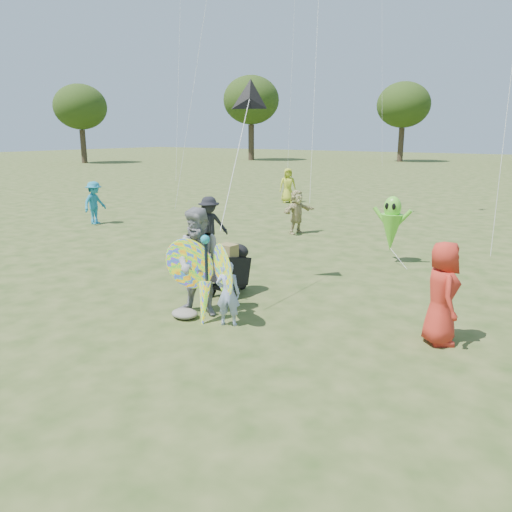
# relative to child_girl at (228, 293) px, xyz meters

# --- Properties ---
(ground) EXTENTS (160.00, 160.00, 0.00)m
(ground) POSITION_rel_child_girl_xyz_m (0.26, -0.72, -0.58)
(ground) COLOR #51592B
(ground) RESTS_ON ground
(child_girl) EXTENTS (0.50, 0.43, 1.16)m
(child_girl) POSITION_rel_child_girl_xyz_m (0.00, 0.00, 0.00)
(child_girl) COLOR #92A2CF
(child_girl) RESTS_ON ground
(adult_man) EXTENTS (1.15, 1.00, 2.01)m
(adult_man) POSITION_rel_child_girl_xyz_m (-0.73, 0.13, 0.42)
(adult_man) COLOR gray
(adult_man) RESTS_ON ground
(grey_bag) EXTENTS (0.51, 0.42, 0.16)m
(grey_bag) POSITION_rel_child_girl_xyz_m (-0.87, -0.17, -0.50)
(grey_bag) COLOR slate
(grey_bag) RESTS_ON ground
(crowd_a) EXTENTS (0.87, 0.97, 1.67)m
(crowd_a) POSITION_rel_child_girl_xyz_m (3.27, 1.28, 0.25)
(crowd_a) COLOR red
(crowd_a) RESTS_ON ground
(crowd_b) EXTENTS (1.11, 1.18, 1.60)m
(crowd_b) POSITION_rel_child_girl_xyz_m (-3.66, 4.01, 0.22)
(crowd_b) COLOR black
(crowd_b) RESTS_ON ground
(crowd_d) EXTENTS (0.78, 1.43, 1.47)m
(crowd_d) POSITION_rel_child_girl_xyz_m (-3.01, 7.82, 0.15)
(crowd_d) COLOR tan
(crowd_d) RESTS_ON ground
(crowd_g) EXTENTS (0.96, 0.90, 1.64)m
(crowd_g) POSITION_rel_child_girl_xyz_m (-7.09, 14.21, 0.24)
(crowd_g) COLOR gold
(crowd_g) RESTS_ON ground
(crowd_i) EXTENTS (0.71, 1.08, 1.57)m
(crowd_i) POSITION_rel_child_girl_xyz_m (-10.08, 5.26, 0.20)
(crowd_i) COLOR teal
(crowd_i) RESTS_ON ground
(jogging_stroller) EXTENTS (0.56, 1.08, 1.09)m
(jogging_stroller) POSITION_rel_child_girl_xyz_m (-0.98, 1.41, 0.03)
(jogging_stroller) COLOR black
(jogging_stroller) RESTS_ON ground
(butterfly_kite) EXTENTS (1.74, 0.75, 1.77)m
(butterfly_kite) POSITION_rel_child_girl_xyz_m (-0.47, -0.05, 0.21)
(butterfly_kite) COLOR #F52652
(butterfly_kite) RESTS_ON ground
(delta_kite_rig) EXTENTS (1.09, 2.17, 2.76)m
(delta_kite_rig) POSITION_rel_child_girl_xyz_m (-0.96, 2.07, 3.36)
(delta_kite_rig) COLOR black
(delta_kite_rig) RESTS_ON ground
(alien_kite) EXTENTS (1.12, 0.69, 1.74)m
(alien_kite) POSITION_rel_child_girl_xyz_m (0.89, 5.79, 0.39)
(alien_kite) COLOR #62CE30
(alien_kite) RESTS_ON ground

